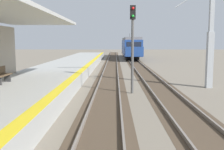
# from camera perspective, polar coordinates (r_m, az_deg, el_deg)

# --- Properties ---
(station_platform) EXTENTS (5.00, 80.00, 0.91)m
(station_platform) POSITION_cam_1_polar(r_m,az_deg,el_deg) (16.58, -16.37, -2.37)
(station_platform) COLOR #A8A8A3
(station_platform) RESTS_ON ground
(track_pair_nearest_platform) EXTENTS (2.34, 120.00, 0.16)m
(track_pair_nearest_platform) POSITION_cam_1_polar(r_m,az_deg,el_deg) (19.87, -0.65, -1.73)
(track_pair_nearest_platform) COLOR #4C3D2D
(track_pair_nearest_platform) RESTS_ON ground
(track_pair_middle) EXTENTS (2.34, 120.00, 0.16)m
(track_pair_middle) POSITION_cam_1_polar(r_m,az_deg,el_deg) (20.08, 9.10, -1.72)
(track_pair_middle) COLOR #4C3D2D
(track_pair_middle) RESTS_ON ground
(approaching_train) EXTENTS (2.93, 19.60, 4.76)m
(approaching_train) POSITION_cam_1_polar(r_m,az_deg,el_deg) (50.99, 4.01, 6.04)
(approaching_train) COLOR navy
(approaching_train) RESTS_ON ground
(rail_signal_post) EXTENTS (0.32, 0.34, 5.20)m
(rail_signal_post) POSITION_cam_1_polar(r_m,az_deg,el_deg) (15.97, 4.40, 7.43)
(rail_signal_post) COLOR #4C4C4C
(rail_signal_post) RESTS_ON ground
(catenary_pylon_far_side) EXTENTS (5.00, 0.40, 7.50)m
(catenary_pylon_far_side) POSITION_cam_1_polar(r_m,az_deg,el_deg) (18.96, 19.44, 8.22)
(catenary_pylon_far_side) COLOR #9EA3A8
(catenary_pylon_far_side) RESTS_ON ground
(platform_bench) EXTENTS (0.45, 1.60, 0.88)m
(platform_bench) POSITION_cam_1_polar(r_m,az_deg,el_deg) (15.31, -22.54, 0.10)
(platform_bench) COLOR brown
(platform_bench) RESTS_ON station_platform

